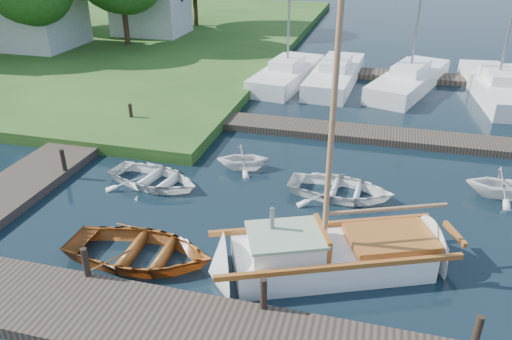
% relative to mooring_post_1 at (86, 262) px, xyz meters
% --- Properties ---
extents(ground, '(160.00, 160.00, 0.00)m').
position_rel_mooring_post_1_xyz_m(ground, '(3.00, 5.00, -0.70)').
color(ground, black).
rests_on(ground, ground).
extents(near_dock, '(18.00, 2.20, 0.30)m').
position_rel_mooring_post_1_xyz_m(near_dock, '(3.00, -1.00, -0.55)').
color(near_dock, '#2F241F').
rests_on(near_dock, ground).
extents(left_dock, '(2.20, 18.00, 0.30)m').
position_rel_mooring_post_1_xyz_m(left_dock, '(-5.00, 7.00, -0.55)').
color(left_dock, '#2F241F').
rests_on(left_dock, ground).
extents(far_dock, '(14.00, 1.60, 0.30)m').
position_rel_mooring_post_1_xyz_m(far_dock, '(5.00, 11.50, -0.55)').
color(far_dock, '#2F241F').
rests_on(far_dock, ground).
extents(pontoon, '(30.00, 1.60, 0.30)m').
position_rel_mooring_post_1_xyz_m(pontoon, '(13.00, 21.00, -0.55)').
color(pontoon, '#2F241F').
rests_on(pontoon, ground).
extents(mooring_post_1, '(0.16, 0.16, 0.80)m').
position_rel_mooring_post_1_xyz_m(mooring_post_1, '(0.00, 0.00, 0.00)').
color(mooring_post_1, black).
rests_on(mooring_post_1, near_dock).
extents(mooring_post_2, '(0.16, 0.16, 0.80)m').
position_rel_mooring_post_1_xyz_m(mooring_post_2, '(4.50, 0.00, 0.00)').
color(mooring_post_2, black).
rests_on(mooring_post_2, near_dock).
extents(mooring_post_3, '(0.16, 0.16, 0.80)m').
position_rel_mooring_post_1_xyz_m(mooring_post_3, '(9.00, 0.00, 0.00)').
color(mooring_post_3, black).
rests_on(mooring_post_3, near_dock).
extents(mooring_post_4, '(0.16, 0.16, 0.80)m').
position_rel_mooring_post_1_xyz_m(mooring_post_4, '(-4.00, 5.00, 0.00)').
color(mooring_post_4, black).
rests_on(mooring_post_4, left_dock).
extents(mooring_post_5, '(0.16, 0.16, 0.80)m').
position_rel_mooring_post_1_xyz_m(mooring_post_5, '(-4.00, 10.00, 0.00)').
color(mooring_post_5, black).
rests_on(mooring_post_5, left_dock).
extents(sailboat, '(7.35, 4.61, 9.83)m').
position_rel_mooring_post_1_xyz_m(sailboat, '(5.88, 2.30, -0.36)').
color(sailboat, white).
rests_on(sailboat, ground).
extents(dinghy, '(4.09, 2.95, 0.84)m').
position_rel_mooring_post_1_xyz_m(dinghy, '(0.77, 1.25, -0.28)').
color(dinghy, '#9A501A').
rests_on(dinghy, ground).
extents(tender_a, '(3.81, 3.06, 0.70)m').
position_rel_mooring_post_1_xyz_m(tender_a, '(-0.74, 5.33, -0.35)').
color(tender_a, white).
rests_on(tender_a, ground).
extents(tender_b, '(2.29, 2.10, 1.03)m').
position_rel_mooring_post_1_xyz_m(tender_b, '(1.92, 7.31, -0.19)').
color(tender_b, white).
rests_on(tender_b, ground).
extents(tender_c, '(3.62, 2.69, 0.72)m').
position_rel_mooring_post_1_xyz_m(tender_c, '(5.58, 6.18, -0.34)').
color(tender_c, white).
rests_on(tender_c, ground).
extents(tender_d, '(2.19, 1.89, 1.15)m').
position_rel_mooring_post_1_xyz_m(tender_d, '(10.68, 7.48, -0.13)').
color(tender_d, white).
rests_on(tender_d, ground).
extents(marina_boat_0, '(3.15, 7.35, 9.87)m').
position_rel_mooring_post_1_xyz_m(marina_boat_0, '(1.23, 18.51, -0.13)').
color(marina_boat_0, white).
rests_on(marina_boat_0, ground).
extents(marina_boat_1, '(2.67, 7.90, 9.73)m').
position_rel_mooring_post_1_xyz_m(marina_boat_1, '(3.87, 19.01, -0.14)').
color(marina_boat_1, white).
rests_on(marina_boat_1, ground).
extents(marina_boat_2, '(4.60, 8.21, 11.00)m').
position_rel_mooring_post_1_xyz_m(marina_boat_2, '(7.87, 19.07, -0.13)').
color(marina_boat_2, white).
rests_on(marina_boat_2, ground).
extents(marina_boat_3, '(3.00, 8.34, 13.03)m').
position_rel_mooring_post_1_xyz_m(marina_boat_3, '(12.22, 18.82, -0.11)').
color(marina_boat_3, white).
rests_on(marina_boat_3, ground).
extents(house_a, '(6.30, 5.00, 6.29)m').
position_rel_mooring_post_1_xyz_m(house_a, '(-17.00, 21.00, 2.26)').
color(house_a, silver).
rests_on(house_a, shore).
extents(house_c, '(5.25, 4.00, 5.28)m').
position_rel_mooring_post_1_xyz_m(house_c, '(-11.00, 27.00, 1.88)').
color(house_c, silver).
rests_on(house_c, shore).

